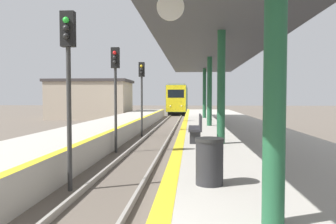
{
  "coord_description": "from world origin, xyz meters",
  "views": [
    {
      "loc": [
        2.04,
        -2.6,
        2.43
      ],
      "look_at": [
        0.3,
        21.72,
        1.37
      ],
      "focal_mm": 35.0,
      "sensor_mm": 36.0,
      "label": 1
    }
  ],
  "objects_px": {
    "signal_near": "(68,67)",
    "signal_mid": "(115,80)",
    "trash_bin": "(209,161)",
    "bench": "(197,127)",
    "train": "(178,99)",
    "signal_far": "(142,85)"
  },
  "relations": [
    {
      "from": "signal_near",
      "to": "signal_mid",
      "type": "xyz_separation_m",
      "value": [
        -0.18,
        6.0,
        0.0
      ]
    },
    {
      "from": "signal_mid",
      "to": "trash_bin",
      "type": "bearing_deg",
      "value": -66.85
    },
    {
      "from": "trash_bin",
      "to": "bench",
      "type": "bearing_deg",
      "value": 91.28
    },
    {
      "from": "signal_near",
      "to": "signal_mid",
      "type": "distance_m",
      "value": 6.0
    },
    {
      "from": "train",
      "to": "signal_mid",
      "type": "xyz_separation_m",
      "value": [
        -1.3,
        -37.18,
        1.01
      ]
    },
    {
      "from": "train",
      "to": "signal_far",
      "type": "xyz_separation_m",
      "value": [
        -1.05,
        -31.18,
        1.01
      ]
    },
    {
      "from": "signal_near",
      "to": "signal_far",
      "type": "bearing_deg",
      "value": 89.68
    },
    {
      "from": "signal_near",
      "to": "signal_mid",
      "type": "bearing_deg",
      "value": 91.76
    },
    {
      "from": "signal_near",
      "to": "trash_bin",
      "type": "bearing_deg",
      "value": -36.42
    },
    {
      "from": "signal_near",
      "to": "bench",
      "type": "distance_m",
      "value": 4.93
    },
    {
      "from": "signal_far",
      "to": "bench",
      "type": "relative_size",
      "value": 2.69
    },
    {
      "from": "signal_near",
      "to": "signal_far",
      "type": "distance_m",
      "value": 11.99
    },
    {
      "from": "signal_near",
      "to": "signal_far",
      "type": "xyz_separation_m",
      "value": [
        0.07,
        11.99,
        0.0
      ]
    },
    {
      "from": "train",
      "to": "trash_bin",
      "type": "relative_size",
      "value": 21.29
    },
    {
      "from": "bench",
      "to": "signal_mid",
      "type": "bearing_deg",
      "value": 140.85
    },
    {
      "from": "signal_near",
      "to": "bench",
      "type": "relative_size",
      "value": 2.69
    },
    {
      "from": "train",
      "to": "trash_bin",
      "type": "height_order",
      "value": "train"
    },
    {
      "from": "signal_near",
      "to": "bench",
      "type": "bearing_deg",
      "value": 42.96
    },
    {
      "from": "signal_near",
      "to": "signal_far",
      "type": "height_order",
      "value": "same"
    },
    {
      "from": "signal_mid",
      "to": "trash_bin",
      "type": "distance_m",
      "value": 9.5
    },
    {
      "from": "signal_mid",
      "to": "signal_far",
      "type": "xyz_separation_m",
      "value": [
        0.25,
        6.0,
        0.0
      ]
    },
    {
      "from": "signal_mid",
      "to": "trash_bin",
      "type": "relative_size",
      "value": 5.72
    }
  ]
}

